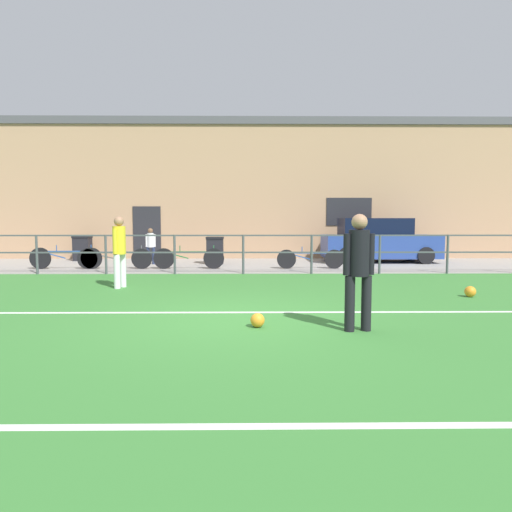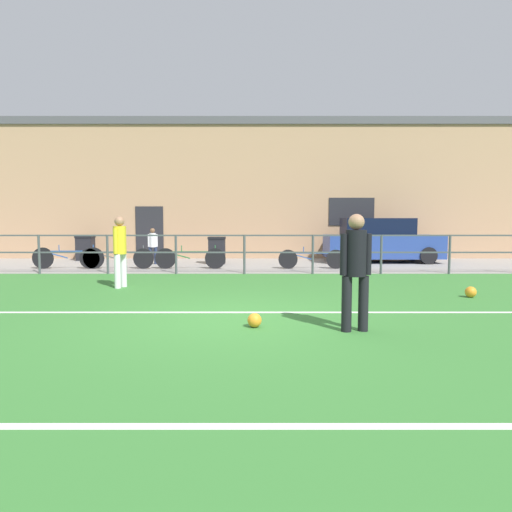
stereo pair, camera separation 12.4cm
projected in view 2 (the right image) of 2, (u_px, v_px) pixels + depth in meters
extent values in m
cube|color=#387A33|center=(235.00, 319.00, 7.49)|extent=(60.00, 44.00, 0.04)
cube|color=white|center=(237.00, 312.00, 7.94)|extent=(36.00, 0.11, 0.00)
cube|color=white|center=(213.00, 426.00, 3.58)|extent=(36.00, 0.11, 0.00)
cube|color=gray|center=(246.00, 265.00, 15.96)|extent=(48.00, 5.00, 0.02)
cylinder|color=#474C51|center=(39.00, 254.00, 13.42)|extent=(0.07, 0.07, 1.15)
cylinder|color=#474C51|center=(108.00, 254.00, 13.42)|extent=(0.07, 0.07, 1.15)
cylinder|color=#474C51|center=(176.00, 254.00, 13.42)|extent=(0.07, 0.07, 1.15)
cylinder|color=#474C51|center=(245.00, 254.00, 13.42)|extent=(0.07, 0.07, 1.15)
cylinder|color=#474C51|center=(313.00, 254.00, 13.42)|extent=(0.07, 0.07, 1.15)
cylinder|color=#474C51|center=(381.00, 254.00, 13.42)|extent=(0.07, 0.07, 1.15)
cylinder|color=#474C51|center=(450.00, 254.00, 13.42)|extent=(0.07, 0.07, 1.15)
cube|color=#474C51|center=(245.00, 235.00, 13.37)|extent=(36.00, 0.04, 0.04)
cube|color=#474C51|center=(245.00, 252.00, 13.41)|extent=(36.00, 0.04, 0.04)
cube|color=tan|center=(248.00, 194.00, 19.43)|extent=(28.00, 2.40, 5.31)
cube|color=#232328|center=(150.00, 233.00, 18.35)|extent=(1.10, 0.04, 2.10)
cube|color=#232328|center=(352.00, 212.00, 18.28)|extent=(1.80, 0.04, 1.10)
cube|color=#4C4C51|center=(248.00, 126.00, 19.20)|extent=(28.00, 2.56, 0.30)
cylinder|color=black|center=(363.00, 304.00, 6.61)|extent=(0.15, 0.15, 0.80)
cylinder|color=black|center=(347.00, 304.00, 6.57)|extent=(0.15, 0.15, 0.80)
cylinder|color=black|center=(356.00, 253.00, 6.53)|extent=(0.30, 0.30, 0.66)
sphere|color=#A37556|center=(357.00, 222.00, 6.49)|extent=(0.23, 0.23, 0.23)
cylinder|color=black|center=(368.00, 254.00, 6.56)|extent=(0.10, 0.10, 0.59)
cylinder|color=black|center=(344.00, 254.00, 6.51)|extent=(0.10, 0.10, 0.59)
cylinder|color=white|center=(118.00, 271.00, 10.66)|extent=(0.14, 0.14, 0.79)
cylinder|color=white|center=(124.00, 270.00, 10.90)|extent=(0.14, 0.14, 0.79)
cylinder|color=gold|center=(120.00, 240.00, 10.72)|extent=(0.29, 0.29, 0.65)
sphere|color=#A37556|center=(120.00, 221.00, 10.69)|extent=(0.22, 0.22, 0.22)
cylinder|color=gold|center=(116.00, 241.00, 10.56)|extent=(0.10, 0.10, 0.58)
cylinder|color=gold|center=(124.00, 241.00, 10.89)|extent=(0.10, 0.10, 0.58)
sphere|color=orange|center=(255.00, 320.00, 6.84)|extent=(0.21, 0.21, 0.21)
sphere|color=orange|center=(471.00, 292.00, 9.44)|extent=(0.23, 0.23, 0.23)
cylinder|color=#232D4C|center=(156.00, 256.00, 16.15)|extent=(0.11, 0.11, 0.60)
cylinder|color=#232D4C|center=(150.00, 256.00, 16.13)|extent=(0.11, 0.11, 0.60)
cylinder|color=white|center=(153.00, 240.00, 16.10)|extent=(0.22, 0.22, 0.49)
sphere|color=brown|center=(153.00, 231.00, 16.07)|extent=(0.17, 0.17, 0.17)
cylinder|color=white|center=(157.00, 240.00, 16.11)|extent=(0.08, 0.08, 0.44)
cylinder|color=white|center=(149.00, 240.00, 16.08)|extent=(0.08, 0.08, 0.44)
cube|color=#28428E|center=(382.00, 246.00, 16.92)|extent=(4.12, 1.74, 0.82)
cube|color=black|center=(377.00, 227.00, 16.86)|extent=(2.47, 1.46, 0.63)
cylinder|color=black|center=(349.00, 256.00, 16.11)|extent=(0.60, 0.18, 0.60)
cylinder|color=black|center=(428.00, 256.00, 16.11)|extent=(0.60, 0.18, 0.60)
cylinder|color=black|center=(340.00, 252.00, 17.77)|extent=(0.60, 0.18, 0.60)
cylinder|color=black|center=(412.00, 252.00, 17.77)|extent=(0.60, 0.18, 0.60)
cylinder|color=black|center=(90.00, 259.00, 14.64)|extent=(0.65, 0.04, 0.65)
cylinder|color=black|center=(144.00, 259.00, 14.63)|extent=(0.65, 0.04, 0.65)
cube|color=#4C5156|center=(117.00, 252.00, 14.62)|extent=(1.34, 0.04, 0.04)
cube|color=#4C5156|center=(103.00, 255.00, 14.63)|extent=(0.84, 0.03, 0.24)
cylinder|color=#4C5156|center=(107.00, 249.00, 14.61)|extent=(0.03, 0.03, 0.20)
cylinder|color=#4C5156|center=(143.00, 250.00, 14.61)|extent=(0.03, 0.03, 0.28)
cylinder|color=black|center=(288.00, 259.00, 14.63)|extent=(0.61, 0.04, 0.61)
cylinder|color=black|center=(336.00, 259.00, 14.63)|extent=(0.61, 0.04, 0.61)
cube|color=#234C99|center=(312.00, 253.00, 14.62)|extent=(1.19, 0.04, 0.04)
cube|color=#234C99|center=(300.00, 256.00, 14.63)|extent=(0.74, 0.03, 0.22)
cylinder|color=#234C99|center=(304.00, 250.00, 14.61)|extent=(0.03, 0.03, 0.20)
cylinder|color=#234C99|center=(336.00, 251.00, 14.61)|extent=(0.03, 0.03, 0.28)
cylinder|color=black|center=(166.00, 258.00, 14.63)|extent=(0.66, 0.04, 0.66)
cylinder|color=black|center=(215.00, 258.00, 14.63)|extent=(0.66, 0.04, 0.66)
cube|color=#1E6633|center=(190.00, 252.00, 14.62)|extent=(1.24, 0.04, 0.04)
cube|color=#1E6633|center=(178.00, 255.00, 14.63)|extent=(0.77, 0.03, 0.24)
cylinder|color=#1E6633|center=(182.00, 249.00, 14.61)|extent=(0.03, 0.03, 0.20)
cylinder|color=#1E6633|center=(215.00, 250.00, 14.61)|extent=(0.03, 0.03, 0.28)
cylinder|color=black|center=(43.00, 258.00, 14.63)|extent=(0.68, 0.04, 0.68)
cylinder|color=black|center=(94.00, 258.00, 14.63)|extent=(0.68, 0.04, 0.68)
cube|color=#234C99|center=(68.00, 251.00, 14.62)|extent=(1.26, 0.04, 0.04)
cube|color=#234C99|center=(56.00, 255.00, 14.63)|extent=(0.79, 0.03, 0.24)
cylinder|color=#234C99|center=(59.00, 248.00, 14.61)|extent=(0.03, 0.03, 0.20)
cylinder|color=#234C99|center=(93.00, 249.00, 14.61)|extent=(0.03, 0.03, 0.28)
cube|color=black|center=(86.00, 249.00, 17.58)|extent=(0.60, 0.50, 0.87)
cube|color=black|center=(85.00, 237.00, 17.54)|extent=(0.63, 0.54, 0.08)
cube|color=black|center=(217.00, 251.00, 16.22)|extent=(0.57, 0.48, 0.88)
cube|color=black|center=(217.00, 238.00, 16.18)|extent=(0.61, 0.51, 0.08)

